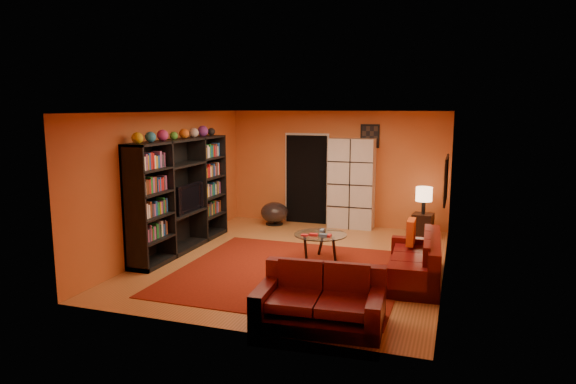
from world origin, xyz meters
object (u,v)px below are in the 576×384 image
(storage_cabinet, at_px, (352,183))
(bowl_chair, at_px, (274,213))
(loveseat, at_px, (321,300))
(coffee_table, at_px, (321,237))
(table_lamp, at_px, (424,195))
(tv, at_px, (186,198))
(sofa, at_px, (418,263))
(entertainment_unit, at_px, (181,195))
(side_table, at_px, (423,226))

(storage_cabinet, distance_m, bowl_chair, 1.90)
(loveseat, bearing_deg, coffee_table, 11.24)
(coffee_table, bearing_deg, table_lamp, 54.45)
(tv, xyz_separation_m, sofa, (4.36, -0.49, -0.70))
(sofa, distance_m, bowl_chair, 4.52)
(sofa, relative_size, storage_cabinet, 0.99)
(entertainment_unit, distance_m, coffee_table, 2.75)
(tv, relative_size, storage_cabinet, 0.47)
(entertainment_unit, xyz_separation_m, coffee_table, (2.67, 0.15, -0.63))
(sofa, distance_m, loveseat, 2.26)
(loveseat, relative_size, coffee_table, 1.75)
(sofa, relative_size, coffee_table, 2.13)
(entertainment_unit, relative_size, side_table, 6.00)
(storage_cabinet, height_order, bowl_chair, storage_cabinet)
(tv, height_order, bowl_chair, tv)
(tv, height_order, side_table, tv)
(tv, distance_m, side_table, 4.87)
(tv, relative_size, table_lamp, 1.68)
(tv, distance_m, coffee_table, 2.69)
(entertainment_unit, distance_m, sofa, 4.49)
(storage_cabinet, xyz_separation_m, bowl_chair, (-1.73, -0.30, -0.72))
(coffee_table, xyz_separation_m, storage_cabinet, (-0.00, 2.65, 0.58))
(tv, xyz_separation_m, side_table, (4.22, 2.31, -0.74))
(sofa, height_order, bowl_chair, sofa)
(table_lamp, bearing_deg, coffee_table, -125.55)
(sofa, distance_m, table_lamp, 2.86)
(tv, xyz_separation_m, coffee_table, (2.62, 0.07, -0.57))
(loveseat, height_order, coffee_table, loveseat)
(entertainment_unit, relative_size, coffee_table, 3.22)
(entertainment_unit, xyz_separation_m, bowl_chair, (0.95, 2.50, -0.77))
(bowl_chair, xyz_separation_m, side_table, (3.33, -0.11, -0.03))
(sofa, xyz_separation_m, bowl_chair, (-3.46, 2.91, -0.01))
(storage_cabinet, distance_m, side_table, 1.81)
(coffee_table, bearing_deg, side_table, 54.45)
(side_table, height_order, table_lamp, table_lamp)
(tv, height_order, loveseat, tv)
(loveseat, height_order, side_table, loveseat)
(loveseat, xyz_separation_m, side_table, (0.90, 4.80, -0.03))
(side_table, bearing_deg, sofa, -87.25)
(loveseat, height_order, storage_cabinet, storage_cabinet)
(sofa, relative_size, bowl_chair, 3.13)
(entertainment_unit, bearing_deg, sofa, -5.26)
(side_table, bearing_deg, tv, -151.34)
(bowl_chair, height_order, side_table, bowl_chair)
(sofa, bearing_deg, tv, 170.55)
(table_lamp, bearing_deg, entertainment_unit, -150.78)
(sofa, distance_m, storage_cabinet, 3.71)
(table_lamp, bearing_deg, bowl_chair, 178.10)
(sofa, bearing_deg, table_lamp, 89.69)
(loveseat, relative_size, bowl_chair, 2.58)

